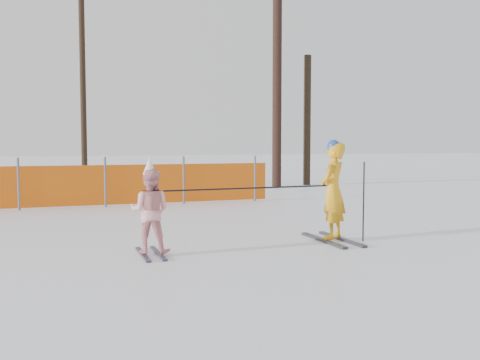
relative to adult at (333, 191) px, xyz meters
name	(u,v)px	position (x,y,z in m)	size (l,w,h in m)	color
ground	(251,247)	(-1.43, -0.02, -0.82)	(120.00, 120.00, 0.00)	white
adult	(333,191)	(0.00, 0.00, 0.00)	(0.68, 1.40, 1.65)	black
child	(150,210)	(-2.99, -0.09, -0.18)	(0.72, 1.01, 1.39)	black
ski_poles	(286,193)	(-0.87, -0.09, 0.00)	(3.33, 0.22, 1.29)	black
tree_trunks	(251,96)	(2.62, 10.74, 2.50)	(8.29, 1.82, 7.41)	black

